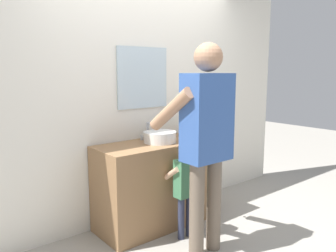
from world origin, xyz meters
name	(u,v)px	position (x,y,z in m)	size (l,w,h in m)	color
ground_plane	(178,233)	(0.00, 0.00, 0.00)	(14.00, 14.00, 0.00)	#9E998E
back_wall	(140,92)	(0.00, 0.62, 1.35)	(4.40, 0.10, 2.70)	silver
vanity_cabinet	(159,183)	(0.00, 0.30, 0.43)	(1.30, 0.54, 0.86)	olive
sink_basin	(160,137)	(0.00, 0.28, 0.92)	(0.33, 0.33, 0.11)	silver
faucet	(148,132)	(0.00, 0.48, 0.94)	(0.18, 0.14, 0.18)	#B7BABF
toothbrush_cup	(183,131)	(0.40, 0.38, 0.92)	(0.07, 0.07, 0.21)	#4C8EB2
child_toddler	(185,183)	(0.00, -0.10, 0.53)	(0.27, 0.28, 0.89)	#2D334C
adult_parent	(205,131)	(-0.04, -0.40, 1.08)	(0.56, 0.58, 1.80)	#6B5B4C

